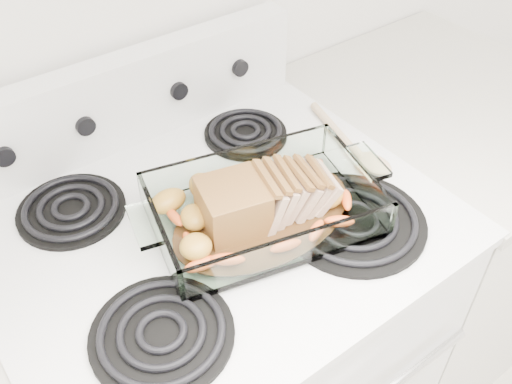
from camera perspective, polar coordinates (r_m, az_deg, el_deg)
electric_range at (r=1.36m, az=-3.47°, el=-16.20°), size 0.78×0.70×1.12m
counter_right at (r=1.68m, az=15.78°, el=-4.24°), size 0.58×0.68×0.93m
baking_dish at (r=0.97m, az=0.71°, el=-1.89°), size 0.37×0.24×0.07m
pork_roast at (r=0.95m, az=0.04°, el=-1.01°), size 0.23×0.10×0.08m
roast_vegetables at (r=0.99m, az=-0.70°, el=-0.51°), size 0.34×0.19×0.04m
wooden_spoon at (r=1.15m, az=10.11°, el=4.15°), size 0.08×0.26×0.02m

